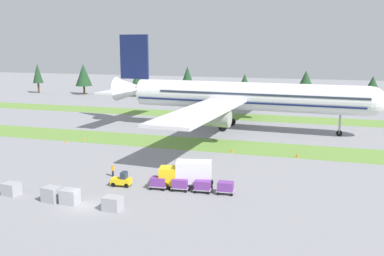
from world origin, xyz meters
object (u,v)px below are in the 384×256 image
object	(u,v)px
ground_crew_marshaller	(191,171)
uld_container_3	(113,203)
baggage_tug	(122,180)
uld_container_1	(70,196)
uld_container_2	(52,194)
airliner	(237,96)
catering_truck	(187,173)
taxiway_marker_0	(66,142)
cargo_dolly_fourth	(225,187)
ground_crew_loader	(113,170)
cargo_dolly_lead	(159,182)
taxiway_marker_2	(297,155)
cargo_dolly_second	(180,184)
taxiway_marker_3	(84,138)
uld_container_0	(11,189)
cargo_dolly_third	(203,185)
taxiway_marker_1	(231,150)

from	to	relation	value
ground_crew_marshaller	uld_container_3	bearing A→B (deg)	-119.57
baggage_tug	uld_container_1	bearing A→B (deg)	154.06
uld_container_2	uld_container_3	distance (m)	8.20
ground_crew_marshaller	airliner	bearing A→B (deg)	81.22
airliner	uld_container_1	bearing A→B (deg)	-7.43
catering_truck	taxiway_marker_0	distance (m)	35.07
uld_container_3	taxiway_marker_0	bearing A→B (deg)	130.98
airliner	cargo_dolly_fourth	bearing A→B (deg)	12.84
ground_crew_loader	uld_container_1	bearing A→B (deg)	-176.68
cargo_dolly_lead	taxiway_marker_2	xyz separation A→B (m)	(15.97, 21.87, -0.57)
cargo_dolly_second	uld_container_2	size ratio (longest dim) A/B	1.15
catering_truck	ground_crew_marshaller	distance (m)	4.34
taxiway_marker_3	uld_container_2	bearing A→B (deg)	-65.11
cargo_dolly_fourth	uld_container_2	xyz separation A→B (m)	(-19.10, -8.68, -0.03)
taxiway_marker_2	catering_truck	bearing A→B (deg)	-121.81
uld_container_0	baggage_tug	bearing A→B (deg)	31.72
uld_container_2	cargo_dolly_third	bearing A→B (deg)	27.54
airliner	catering_truck	distance (m)	41.60
uld_container_1	ground_crew_loader	bearing A→B (deg)	90.98
uld_container_3	taxiway_marker_1	bearing A→B (deg)	76.76
airliner	taxiway_marker_2	xyz separation A→B (m)	(14.38, -20.84, -7.02)
cargo_dolly_second	uld_container_3	size ratio (longest dim) A/B	1.15
cargo_dolly_third	cargo_dolly_fourth	size ratio (longest dim) A/B	1.00
airliner	taxiway_marker_0	size ratio (longest dim) A/B	158.54
cargo_dolly_third	ground_crew_loader	xyz separation A→B (m)	(-13.96, 2.70, 0.03)
cargo_dolly_lead	cargo_dolly_fourth	bearing A→B (deg)	-90.00
cargo_dolly_lead	uld_container_0	xyz separation A→B (m)	(-16.56, -7.53, -0.15)
cargo_dolly_third	uld_container_0	bearing A→B (deg)	105.20
baggage_tug	ground_crew_loader	bearing A→B (deg)	37.32
catering_truck	uld_container_2	xyz separation A→B (m)	(-13.77, -9.51, -1.07)
uld_container_0	taxiway_marker_1	bearing A→B (deg)	53.82
airliner	catering_truck	size ratio (longest dim) A/B	10.08
uld_container_3	cargo_dolly_second	bearing A→B (deg)	59.17
uld_container_3	taxiway_marker_0	distance (m)	37.15
cargo_dolly_third	uld_container_2	world-z (taller)	uld_container_2
catering_truck	taxiway_marker_1	bearing A→B (deg)	-16.52
airliner	taxiway_marker_1	xyz separation A→B (m)	(3.26, -20.97, -7.03)
taxiway_marker_0	taxiway_marker_2	world-z (taller)	taxiway_marker_2
cargo_dolly_lead	cargo_dolly_third	xyz separation A→B (m)	(5.78, 0.45, 0.00)
ground_crew_marshaller	cargo_dolly_second	bearing A→B (deg)	-97.80
uld_container_0	taxiway_marker_0	bearing A→B (deg)	110.25
cargo_dolly_lead	ground_crew_loader	size ratio (longest dim) A/B	1.33
cargo_dolly_third	ground_crew_marshaller	bearing A→B (deg)	26.59
uld_container_1	uld_container_3	bearing A→B (deg)	-4.07
cargo_dolly_fourth	uld_container_2	size ratio (longest dim) A/B	1.15
cargo_dolly_fourth	catering_truck	xyz separation A→B (m)	(-5.33, 0.83, 1.03)
airliner	uld_container_0	distance (m)	53.82
ground_crew_loader	uld_container_0	xyz separation A→B (m)	(-8.38, -10.68, -0.18)
airliner	baggage_tug	distance (m)	44.09
airliner	cargo_dolly_second	size ratio (longest dim) A/B	31.79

